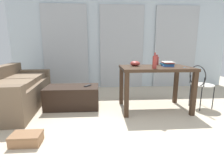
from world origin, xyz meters
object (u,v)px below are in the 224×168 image
Objects in this scene: bowl at (135,63)px; scissors at (186,68)px; craft_table at (155,73)px; coffee_table at (73,97)px; shoebox at (27,139)px; bottle_near at (155,62)px; tv_remote_primary at (88,86)px; wire_chair at (200,82)px; bottle_far at (157,61)px; couch at (15,91)px; book_stack at (167,64)px.

bowl is 1.62× the size of scissors.
craft_table is 0.51m from scissors.
coffee_table is 1.32m from bowl.
shoebox is at bearing -105.64° from coffee_table.
craft_table is 0.38m from bottle_near.
tv_remote_primary is (-1.10, 0.49, -0.47)m from bottle_near.
coffee_table is 2.38m from wire_chair.
bottle_far is 1.14× the size of tv_remote_primary.
bottle_far is at bearing 68.41° from craft_table.
scissors is at bearing 19.86° from shoebox.
bowl is 0.97m from tv_remote_primary.
bowl reaches higher than coffee_table.
bottle_far is at bearing 157.46° from wire_chair.
wire_chair is 2.07m from tv_remote_primary.
bowl reaches higher than craft_table.
bottle_near reaches higher than craft_table.
coffee_table is at bearing -147.43° from tv_remote_primary.
bottle_far is at bearing 0.61° from couch.
bottle_far reaches higher than coffee_table.
bottle_near is at bearing 9.01° from tv_remote_primary.
bottle_near is 0.57m from scissors.
coffee_table is 3.83× the size of bottle_near.
craft_table is at bearing -167.69° from book_stack.
bowl reaches higher than tv_remote_primary.
scissors is at bearing -12.46° from coffee_table.
coffee_table is 1.31m from shoebox.
coffee_table is 2.07m from scissors.
wire_chair is 1.24m from bowl.
coffee_table is at bearing -176.55° from bottle_far.
couch is 1.08m from coffee_table.
tv_remote_primary is (-1.21, 0.21, -0.25)m from craft_table.
craft_table is at bearing 29.51° from shoebox.
craft_table is 3.53× the size of shoebox.
bottle_near reaches higher than couch.
shoebox is (-2.08, -1.10, -0.76)m from book_stack.
tv_remote_primary is 0.49× the size of shoebox.
bowl is at bearing 174.30° from wire_chair.
bowl reaches higher than wire_chair.
wire_chair is at bearing -5.01° from coffee_table.
bottle_near is at bearing -111.31° from bottle_far.
coffee_table is (1.07, -0.07, -0.11)m from couch.
couch reaches higher than tv_remote_primary.
bowl is at bearing 172.90° from book_stack.
scissors reaches higher than shoebox.
coffee_table is 0.36m from tv_remote_primary.
craft_table is (2.57, -0.28, 0.36)m from couch.
craft_table is 6.81× the size of bowl.
scissors is (0.32, -0.53, -0.08)m from bottle_far.
bottle_near reaches higher than bottle_far.
bottle_near reaches higher than bowl.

